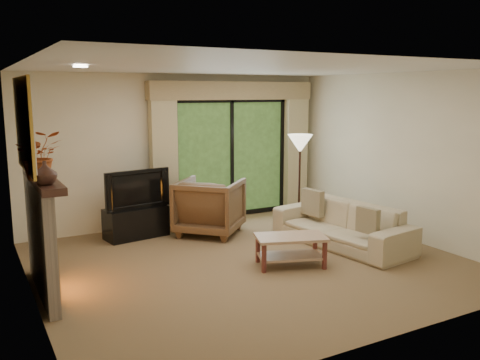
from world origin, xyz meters
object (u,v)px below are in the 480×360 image
armchair (210,206)px  sofa (342,225)px  media_console (136,222)px  coffee_table (291,251)px

armchair → sofa: (1.47, -1.54, -0.13)m
media_console → coffee_table: (1.40, -2.31, -0.04)m
media_console → coffee_table: media_console is taller
sofa → coffee_table: sofa is taller
coffee_table → sofa: bearing=38.0°
sofa → coffee_table: 1.27m
armchair → coffee_table: 1.97m
armchair → sofa: size_ratio=0.45×
media_console → sofa: (2.60, -1.91, 0.08)m
media_console → coffee_table: size_ratio=1.06×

